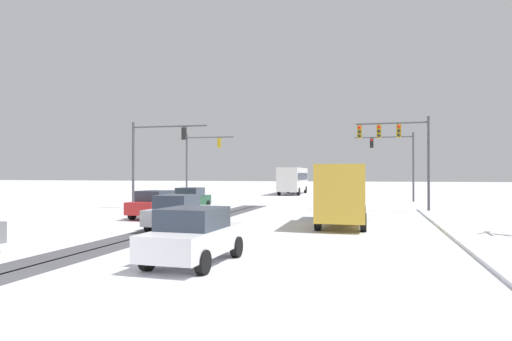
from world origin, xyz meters
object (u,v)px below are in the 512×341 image
object	(u,v)px
traffic_signal_far_left	(199,156)
traffic_signal_near_left	(153,149)
car_silver_third	(178,212)
traffic_signal_near_right	(399,143)
car_white_fourth	(195,235)
bus_oncoming	(293,179)
traffic_signal_far_right	(397,155)
car_red_second	(156,204)
car_dark_green_lead	(191,199)
box_truck_delivery	(343,193)

from	to	relation	value
traffic_signal_far_left	traffic_signal_near_left	world-z (taller)	same
traffic_signal_near_left	car_silver_third	distance (m)	13.62
traffic_signal_near_left	car_silver_third	xyz separation A→B (m)	(7.06, -11.08, -3.60)
traffic_signal_far_left	traffic_signal_near_right	size ratio (longest dim) A/B	1.00
car_white_fourth	bus_oncoming	world-z (taller)	bus_oncoming
traffic_signal_far_right	car_red_second	distance (m)	25.30
car_red_second	car_silver_third	xyz separation A→B (m)	(3.50, -4.63, 0.00)
car_dark_green_lead	car_silver_third	bearing A→B (deg)	-70.14
traffic_signal_far_right	traffic_signal_near_right	bearing A→B (deg)	-92.12
traffic_signal_near_right	bus_oncoming	xyz separation A→B (m)	(-11.71, 24.94, -2.76)
car_white_fourth	bus_oncoming	xyz separation A→B (m)	(-5.03, 45.22, 1.18)
traffic_signal_far_left	traffic_signal_near_left	xyz separation A→B (m)	(0.35, -9.99, 0.07)
traffic_signal_near_left	bus_oncoming	xyz separation A→B (m)	(5.87, 26.90, -2.43)
traffic_signal_far_left	traffic_signal_near_left	distance (m)	10.00
car_silver_third	bus_oncoming	world-z (taller)	bus_oncoming
car_dark_green_lead	car_red_second	xyz separation A→B (m)	(0.29, -5.85, 0.00)
traffic_signal_near_left	car_red_second	bearing A→B (deg)	-61.07
car_dark_green_lead	car_red_second	world-z (taller)	same
traffic_signal_near_right	car_white_fourth	xyz separation A→B (m)	(-6.68, -20.28, -3.93)
car_white_fourth	traffic_signal_near_left	bearing A→B (deg)	120.74
car_dark_green_lead	car_red_second	distance (m)	5.86
traffic_signal_near_left	traffic_signal_far_right	world-z (taller)	same
traffic_signal_near_left	car_dark_green_lead	bearing A→B (deg)	-10.36
traffic_signal_far_left	box_truck_delivery	size ratio (longest dim) A/B	0.87
car_silver_third	traffic_signal_near_right	bearing A→B (deg)	51.10
traffic_signal_far_right	box_truck_delivery	distance (m)	21.87
traffic_signal_far_left	traffic_signal_near_right	bearing A→B (deg)	-24.14
traffic_signal_far_right	car_red_second	xyz separation A→B (m)	(-14.46, -20.45, -3.58)
traffic_signal_far_left	car_white_fourth	distance (m)	30.67
car_dark_green_lead	traffic_signal_near_left	bearing A→B (deg)	169.64
traffic_signal_far_left	box_truck_delivery	world-z (taller)	traffic_signal_far_left
car_dark_green_lead	box_truck_delivery	distance (m)	13.03
traffic_signal_far_left	box_truck_delivery	distance (m)	22.94
traffic_signal_near_left	car_dark_green_lead	world-z (taller)	traffic_signal_near_left
traffic_signal_near_left	bus_oncoming	bearing A→B (deg)	77.70
car_red_second	car_white_fourth	distance (m)	13.96
car_dark_green_lead	traffic_signal_far_right	bearing A→B (deg)	44.72
car_white_fourth	bus_oncoming	bearing A→B (deg)	96.35
traffic_signal_far_right	box_truck_delivery	size ratio (longest dim) A/B	0.87
car_silver_third	bus_oncoming	distance (m)	38.01
box_truck_delivery	bus_oncoming	bearing A→B (deg)	103.94
traffic_signal_far_left	car_dark_green_lead	xyz separation A→B (m)	(3.63, -10.59, -3.53)
traffic_signal_far_right	car_dark_green_lead	world-z (taller)	traffic_signal_far_right
traffic_signal_far_left	bus_oncoming	xyz separation A→B (m)	(6.22, 16.90, -2.35)
car_silver_third	car_dark_green_lead	bearing A→B (deg)	109.86
car_red_second	box_truck_delivery	world-z (taller)	box_truck_delivery
traffic_signal_far_right	car_dark_green_lead	distance (m)	21.06
traffic_signal_far_left	car_dark_green_lead	size ratio (longest dim) A/B	1.56
car_red_second	car_white_fourth	xyz separation A→B (m)	(7.33, -11.88, 0.00)
traffic_signal_far_right	traffic_signal_near_right	distance (m)	12.06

